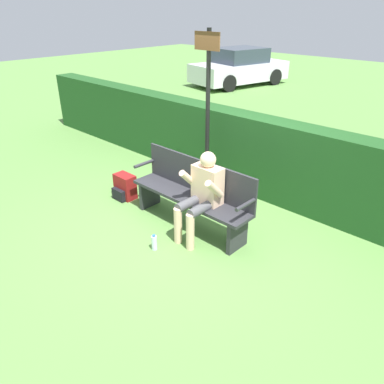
# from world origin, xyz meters

# --- Properties ---
(ground_plane) EXTENTS (40.00, 40.00, 0.00)m
(ground_plane) POSITION_xyz_m (0.00, 0.00, 0.00)
(ground_plane) COLOR #5B8942
(hedge_back) EXTENTS (12.00, 0.44, 1.31)m
(hedge_back) POSITION_xyz_m (0.00, 1.60, 0.65)
(hedge_back) COLOR #1E4C1E
(hedge_back) RESTS_ON ground
(park_bench) EXTENTS (1.97, 0.42, 0.98)m
(park_bench) POSITION_xyz_m (0.00, 0.07, 0.51)
(park_bench) COLOR #2D2D33
(park_bench) RESTS_ON ground
(person_seated) EXTENTS (0.55, 0.62, 1.21)m
(person_seated) POSITION_xyz_m (0.30, -0.07, 0.68)
(person_seated) COLOR beige
(person_seated) RESTS_ON ground
(backpack) EXTENTS (0.36, 0.29, 0.41)m
(backpack) POSITION_xyz_m (-1.39, -0.10, 0.19)
(backpack) COLOR maroon
(backpack) RESTS_ON ground
(water_bottle) EXTENTS (0.07, 0.07, 0.22)m
(water_bottle) POSITION_xyz_m (0.08, -0.75, 0.10)
(water_bottle) COLOR silver
(water_bottle) RESTS_ON ground
(signpost) EXTENTS (0.48, 0.09, 2.60)m
(signpost) POSITION_xyz_m (-0.63, 1.09, 1.51)
(signpost) COLOR black
(signpost) RESTS_ON ground
(parked_car) EXTENTS (2.48, 4.13, 1.41)m
(parked_car) POSITION_xyz_m (-5.98, 9.13, 0.66)
(parked_car) COLOR silver
(parked_car) RESTS_ON ground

